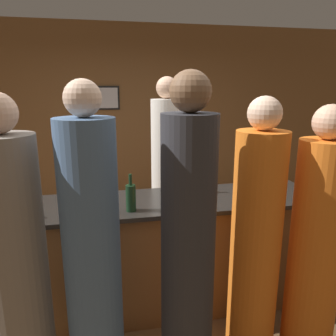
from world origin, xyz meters
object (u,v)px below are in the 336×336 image
(bartender, at_px, (167,178))
(guest_3, at_px, (315,250))
(guest_0, at_px, (255,246))
(wine_bottle_1, at_px, (131,197))
(guest_1, at_px, (16,274))
(guest_2, at_px, (93,266))
(guest_4, at_px, (188,251))
(wine_bottle_2, at_px, (187,179))

(bartender, height_order, guest_3, bartender)
(guest_0, relative_size, wine_bottle_1, 6.39)
(bartender, bearing_deg, guest_0, 101.17)
(guest_0, xyz_separation_m, wine_bottle_1, (-0.78, 0.51, 0.23))
(guest_1, distance_m, wine_bottle_1, 0.93)
(guest_1, xyz_separation_m, guest_3, (1.89, -0.04, -0.04))
(guest_2, bearing_deg, bartender, 64.68)
(guest_1, distance_m, guest_4, 0.99)
(guest_1, height_order, guest_3, guest_1)
(guest_3, relative_size, wine_bottle_1, 6.22)
(guest_2, distance_m, guest_4, 0.56)
(guest_1, distance_m, guest_3, 1.89)
(guest_0, xyz_separation_m, guest_3, (0.40, -0.09, -0.03))
(wine_bottle_1, height_order, wine_bottle_2, wine_bottle_2)
(guest_2, bearing_deg, guest_1, 171.77)
(guest_1, xyz_separation_m, guest_2, (0.43, -0.06, 0.04))
(guest_0, height_order, wine_bottle_1, guest_0)
(wine_bottle_1, bearing_deg, bartender, 63.98)
(guest_4, relative_size, wine_bottle_1, 6.88)
(guest_4, height_order, wine_bottle_1, guest_4)
(guest_0, distance_m, guest_1, 1.50)
(bartender, distance_m, guest_4, 1.64)
(wine_bottle_2, bearing_deg, guest_1, -143.77)
(guest_0, relative_size, guest_2, 0.95)
(guest_3, bearing_deg, bartender, 113.46)
(guest_3, xyz_separation_m, wine_bottle_1, (-1.18, 0.60, 0.25))
(wine_bottle_1, bearing_deg, guest_0, -33.26)
(wine_bottle_1, distance_m, wine_bottle_2, 0.64)
(guest_4, bearing_deg, guest_2, 179.49)
(guest_3, xyz_separation_m, wine_bottle_2, (-0.64, 0.95, 0.27))
(guest_2, relative_size, guest_4, 0.98)
(guest_2, relative_size, wine_bottle_2, 6.09)
(bartender, distance_m, guest_3, 1.74)
(guest_0, relative_size, guest_1, 0.98)
(guest_3, relative_size, guest_4, 0.90)
(wine_bottle_1, bearing_deg, guest_4, -66.24)
(bartender, distance_m, wine_bottle_2, 0.67)
(guest_2, height_order, wine_bottle_2, guest_2)
(guest_0, xyz_separation_m, guest_2, (-1.07, -0.12, 0.05))
(guest_0, distance_m, guest_2, 1.07)
(guest_1, relative_size, wine_bottle_2, 5.90)
(guest_1, height_order, wine_bottle_1, guest_1)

